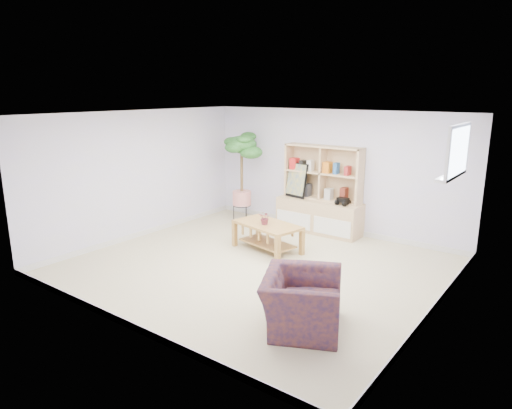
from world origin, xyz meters
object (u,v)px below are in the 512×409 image
Objects in this scene: storage_unit at (320,190)px; armchair at (302,298)px; floor_tree at (242,177)px; coffee_table at (267,237)px.

armchair is at bearing -64.08° from storage_unit.
storage_unit is 1.77m from floor_tree.
coffee_table is (-0.19, -1.51, -0.61)m from storage_unit.
armchair is (3.44, -3.22, -0.57)m from floor_tree.
floor_tree is at bearing 21.39° from armchair.
coffee_table is 0.63× the size of floor_tree.
armchair is at bearing -43.12° from floor_tree.
floor_tree is at bearing 153.46° from coffee_table.
storage_unit is 1.64m from coffee_table.
storage_unit is 0.90× the size of floor_tree.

